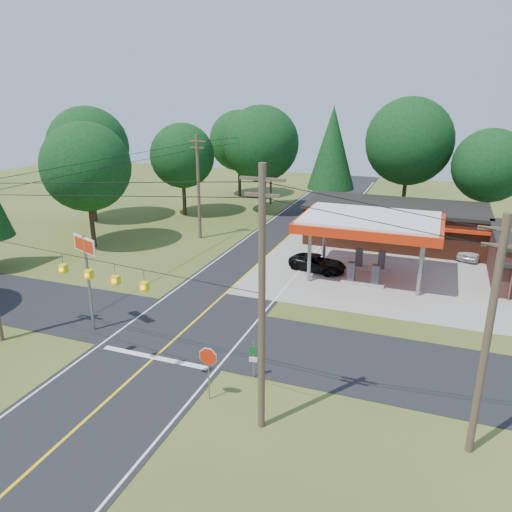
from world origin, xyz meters
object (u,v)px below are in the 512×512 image
(gas_canopy, at_px, (370,224))
(octagonal_stop_sign, at_px, (208,361))
(suv_car, at_px, (318,263))
(big_stop_sign, at_px, (86,262))
(sedan_car, at_px, (474,249))

(gas_canopy, distance_m, octagonal_stop_sign, 19.66)
(suv_car, distance_m, big_stop_sign, 18.63)
(big_stop_sign, bearing_deg, gas_canopy, 46.51)
(sedan_car, height_order, octagonal_stop_sign, octagonal_stop_sign)
(gas_canopy, bearing_deg, sedan_car, 45.00)
(suv_car, bearing_deg, octagonal_stop_sign, -169.28)
(sedan_car, bearing_deg, suv_car, -128.68)
(sedan_car, distance_m, octagonal_stop_sign, 29.80)
(gas_canopy, bearing_deg, suv_car, 179.40)
(gas_canopy, height_order, big_stop_sign, big_stop_sign)
(suv_car, xyz_separation_m, sedan_car, (11.93, 7.96, 0.12))
(gas_canopy, height_order, sedan_car, gas_canopy)
(gas_canopy, xyz_separation_m, big_stop_sign, (-14.24, -15.01, 0.16))
(suv_car, relative_size, sedan_car, 1.04)
(gas_canopy, distance_m, big_stop_sign, 20.69)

